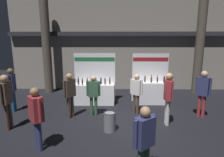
# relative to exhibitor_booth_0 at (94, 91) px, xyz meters

# --- Properties ---
(ground_plane) EXTENTS (26.87, 26.87, 0.00)m
(ground_plane) POSITION_rel_exhibitor_booth_0_xyz_m (1.39, -2.33, -0.59)
(ground_plane) COLOR black
(hall_colonnade) EXTENTS (13.43, 1.26, 6.15)m
(hall_colonnade) POSITION_rel_exhibitor_booth_0_xyz_m (1.39, 2.78, 2.46)
(hall_colonnade) COLOR gray
(hall_colonnade) RESTS_ON ground_plane
(exhibitor_booth_0) EXTENTS (1.95, 0.71, 2.37)m
(exhibitor_booth_0) POSITION_rel_exhibitor_booth_0_xyz_m (0.00, 0.00, 0.00)
(exhibitor_booth_0) COLOR white
(exhibitor_booth_0) RESTS_ON ground_plane
(exhibitor_booth_1) EXTENTS (1.72, 0.66, 2.36)m
(exhibitor_booth_1) POSITION_rel_exhibitor_booth_0_xyz_m (2.67, 0.11, 0.02)
(exhibitor_booth_1) COLOR white
(exhibitor_booth_1) RESTS_ON ground_plane
(trash_bin) EXTENTS (0.39, 0.39, 0.64)m
(trash_bin) POSITION_rel_exhibitor_booth_0_xyz_m (0.79, -2.71, -0.27)
(trash_bin) COLOR slate
(trash_bin) RESTS_ON ground_plane
(visitor_0) EXTENTS (0.24, 0.50, 1.82)m
(visitor_0) POSITION_rel_exhibitor_booth_0_xyz_m (-3.28, -1.04, 0.49)
(visitor_0) COLOR navy
(visitor_0) RESTS_ON ground_plane
(visitor_1) EXTENTS (0.45, 0.44, 1.81)m
(visitor_1) POSITION_rel_exhibitor_booth_0_xyz_m (4.28, -1.55, 0.51)
(visitor_1) COLOR maroon
(visitor_1) RESTS_ON ground_plane
(visitor_2) EXTENTS (0.47, 0.43, 1.60)m
(visitor_2) POSITION_rel_exhibitor_booth_0_xyz_m (1.55, -4.80, 0.36)
(visitor_2) COLOR #33563D
(visitor_2) RESTS_ON ground_plane
(visitor_3) EXTENTS (0.47, 0.37, 1.62)m
(visitor_3) POSITION_rel_exhibitor_booth_0_xyz_m (1.82, -1.19, 0.36)
(visitor_3) COLOR #47382D
(visitor_3) RESTS_ON ground_plane
(visitor_4) EXTENTS (0.24, 0.52, 1.84)m
(visitor_4) POSITION_rel_exhibitor_booth_0_xyz_m (2.78, -2.21, 0.51)
(visitor_4) COLOR silver
(visitor_4) RESTS_ON ground_plane
(visitor_6) EXTENTS (0.54, 0.27, 1.60)m
(visitor_6) POSITION_rel_exhibitor_booth_0_xyz_m (0.13, -1.44, 0.36)
(visitor_6) COLOR #33563D
(visitor_6) RESTS_ON ground_plane
(visitor_7) EXTENTS (0.41, 0.53, 1.72)m
(visitor_7) POSITION_rel_exhibitor_booth_0_xyz_m (-0.73, -1.65, 0.44)
(visitor_7) COLOR #47382D
(visitor_7) RESTS_ON ground_plane
(visitor_8) EXTENTS (0.26, 0.53, 1.83)m
(visitor_8) POSITION_rel_exhibitor_booth_0_xyz_m (-2.53, -2.64, 0.51)
(visitor_8) COLOR #47382D
(visitor_8) RESTS_ON ground_plane
(visitor_9) EXTENTS (0.47, 0.47, 1.71)m
(visitor_9) POSITION_rel_exhibitor_booth_0_xyz_m (-1.06, -3.78, 0.44)
(visitor_9) COLOR navy
(visitor_9) RESTS_ON ground_plane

